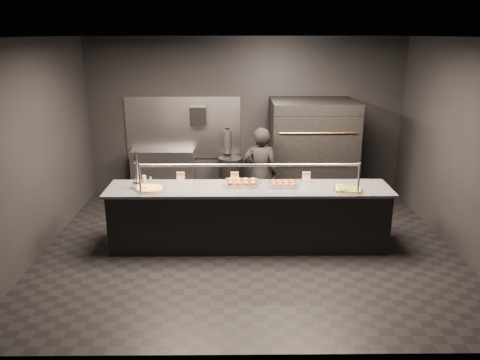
% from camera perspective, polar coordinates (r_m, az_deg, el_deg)
% --- Properties ---
extents(room, '(6.04, 6.00, 3.00)m').
position_cam_1_polar(room, '(6.64, 0.90, 3.95)').
color(room, black).
rests_on(room, ground).
extents(service_counter, '(4.10, 0.78, 1.37)m').
position_cam_1_polar(service_counter, '(6.91, 1.07, -4.50)').
color(service_counter, black).
rests_on(service_counter, ground).
extents(pizza_oven, '(1.50, 1.23, 1.91)m').
position_cam_1_polar(pizza_oven, '(8.67, 8.70, 3.39)').
color(pizza_oven, black).
rests_on(pizza_oven, ground).
extents(prep_shelf, '(1.20, 0.35, 0.90)m').
position_cam_1_polar(prep_shelf, '(9.21, -9.34, 0.86)').
color(prep_shelf, '#99999E').
rests_on(prep_shelf, ground).
extents(towel_dispenser, '(0.30, 0.20, 0.35)m').
position_cam_1_polar(towel_dispenser, '(8.95, -5.15, 7.77)').
color(towel_dispenser, black).
rests_on(towel_dispenser, room).
extents(fire_extinguisher, '(0.14, 0.14, 0.51)m').
position_cam_1_polar(fire_extinguisher, '(9.02, -1.56, 4.75)').
color(fire_extinguisher, '#B2B2B7').
rests_on(fire_extinguisher, room).
extents(beer_tap, '(0.15, 0.21, 0.56)m').
position_cam_1_polar(beer_tap, '(6.83, -12.44, 0.31)').
color(beer_tap, silver).
rests_on(beer_tap, service_counter).
extents(round_pizza, '(0.43, 0.43, 0.03)m').
position_cam_1_polar(round_pizza, '(6.77, -10.90, -1.05)').
color(round_pizza, silver).
rests_on(round_pizza, service_counter).
extents(slider_tray_a, '(0.58, 0.51, 0.08)m').
position_cam_1_polar(slider_tray_a, '(6.87, 0.22, -0.29)').
color(slider_tray_a, silver).
rests_on(slider_tray_a, service_counter).
extents(slider_tray_b, '(0.49, 0.42, 0.07)m').
position_cam_1_polar(slider_tray_b, '(6.84, 5.26, -0.51)').
color(slider_tray_b, silver).
rests_on(slider_tray_b, service_counter).
extents(square_pizza, '(0.43, 0.43, 0.05)m').
position_cam_1_polar(square_pizza, '(6.79, 13.03, -1.10)').
color(square_pizza, silver).
rests_on(square_pizza, service_counter).
extents(condiment_jar, '(0.15, 0.06, 0.10)m').
position_cam_1_polar(condiment_jar, '(7.13, -11.37, 0.13)').
color(condiment_jar, silver).
rests_on(condiment_jar, service_counter).
extents(tent_cards, '(2.00, 0.04, 0.15)m').
position_cam_1_polar(tent_cards, '(6.99, 0.07, 0.40)').
color(tent_cards, white).
rests_on(tent_cards, service_counter).
extents(trash_bin, '(0.47, 0.47, 0.78)m').
position_cam_1_polar(trash_bin, '(9.02, -1.11, 0.34)').
color(trash_bin, black).
rests_on(trash_bin, ground).
extents(worker, '(0.59, 0.40, 1.58)m').
position_cam_1_polar(worker, '(7.84, 2.47, 0.75)').
color(worker, black).
rests_on(worker, ground).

